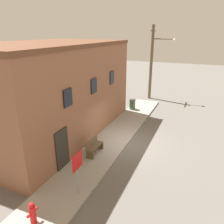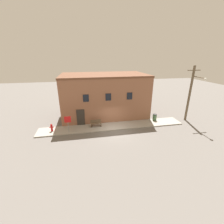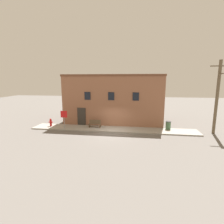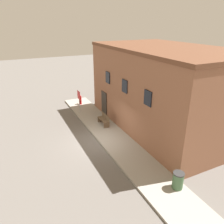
# 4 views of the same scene
# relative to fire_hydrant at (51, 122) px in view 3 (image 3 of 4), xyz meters

# --- Properties ---
(ground_plane) EXTENTS (80.00, 80.00, 0.00)m
(ground_plane) POSITION_rel_fire_hydrant_xyz_m (7.33, -1.13, -0.58)
(ground_plane) COLOR #66605B
(sidewalk) EXTENTS (18.17, 2.24, 0.13)m
(sidewalk) POSITION_rel_fire_hydrant_xyz_m (7.33, -0.01, -0.51)
(sidewalk) COLOR #9E998E
(sidewalk) RESTS_ON ground
(brick_building) EXTENTS (11.99, 6.87, 6.08)m
(brick_building) POSITION_rel_fire_hydrant_xyz_m (6.97, 4.48, 2.47)
(brick_building) COLOR #8E5B42
(brick_building) RESTS_ON ground
(fire_hydrant) EXTENTS (0.50, 0.24, 0.90)m
(fire_hydrant) POSITION_rel_fire_hydrant_xyz_m (0.00, 0.00, 0.00)
(fire_hydrant) COLOR red
(fire_hydrant) RESTS_ON sidewalk
(stop_sign) EXTENTS (0.74, 0.06, 1.99)m
(stop_sign) POSITION_rel_fire_hydrant_xyz_m (1.98, -0.71, 0.94)
(stop_sign) COLOR gray
(stop_sign) RESTS_ON sidewalk
(bench) EXTENTS (1.31, 0.44, 0.84)m
(bench) POSITION_rel_fire_hydrant_xyz_m (5.21, 0.24, -0.04)
(bench) COLOR brown
(bench) RESTS_ON sidewalk
(trash_bin) EXTENTS (0.55, 0.55, 0.89)m
(trash_bin) POSITION_rel_fire_hydrant_xyz_m (13.33, 0.62, -0.00)
(trash_bin) COLOR #426642
(trash_bin) RESTS_ON sidewalk
(utility_pole) EXTENTS (1.80, 2.39, 7.36)m
(utility_pole) POSITION_rel_fire_hydrant_xyz_m (17.78, 0.05, 3.36)
(utility_pole) COLOR brown
(utility_pole) RESTS_ON ground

